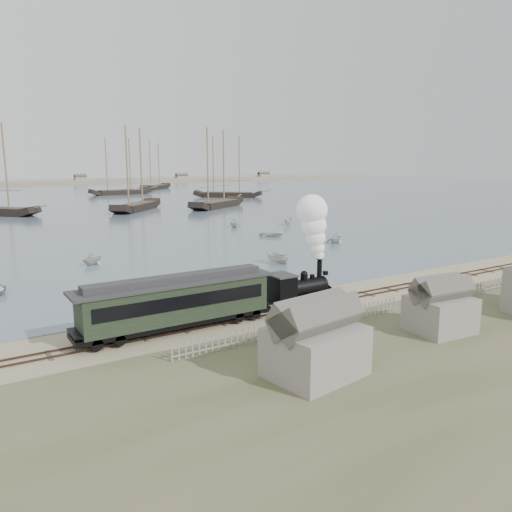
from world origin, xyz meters
TOP-DOWN VIEW (x-y plane):
  - ground at (0.00, 0.00)m, footprint 600.00×600.00m
  - harbor_water at (0.00, 170.00)m, footprint 600.00×336.00m
  - rail_track at (0.00, -2.00)m, footprint 120.00×1.80m
  - picket_fence_west at (-6.50, -7.00)m, footprint 19.00×0.10m
  - picket_fence_east at (12.50, -7.50)m, footprint 15.00×0.10m
  - shed_left at (-10.00, -13.00)m, footprint 5.00×4.00m
  - shed_mid at (2.00, -12.00)m, footprint 4.00×3.50m
  - locomotive at (-1.33, -2.00)m, footprint 7.07×2.64m
  - passenger_coach at (-13.45, -2.00)m, footprint 14.41×2.78m
  - beached_dinghy at (0.64, 0.66)m, footprint 2.96×3.71m
  - rowboat_1 at (-12.50, 24.38)m, footprint 3.38×3.54m
  - rowboat_2 at (5.77, 13.34)m, footprint 3.57×2.12m
  - rowboat_3 at (17.14, 31.26)m, footprint 4.45×4.57m
  - rowboat_4 at (21.58, 21.13)m, footprint 3.34×3.63m
  - rowboat_5 at (27.94, 41.58)m, footprint 3.33×3.38m
  - rowboat_7 at (17.87, 44.25)m, footprint 3.35×3.01m
  - schooner_3 at (13.81, 84.38)m, footprint 18.22×19.56m
  - schooner_4 at (33.73, 80.27)m, footprint 21.26×16.55m
  - schooner_5 at (54.32, 111.38)m, footprint 20.54×18.55m
  - schooner_8 at (28.73, 143.88)m, footprint 22.48×6.58m
  - schooner_9 at (52.34, 170.52)m, footprint 19.02×18.28m

SIDE VIEW (x-z plane):
  - ground at x=0.00m, z-range 0.00..0.00m
  - picket_fence_west at x=-6.50m, z-range -0.60..0.60m
  - picket_fence_east at x=12.50m, z-range -0.60..0.60m
  - shed_left at x=-10.00m, z-range -2.05..2.05m
  - shed_mid at x=2.00m, z-range -1.80..1.80m
  - harbor_water at x=0.00m, z-range 0.00..0.06m
  - rail_track at x=0.00m, z-range -0.04..0.12m
  - beached_dinghy at x=0.64m, z-range 0.00..0.69m
  - rowboat_3 at x=17.14m, z-range 0.06..0.83m
  - rowboat_2 at x=5.77m, z-range 0.06..1.35m
  - rowboat_5 at x=27.94m, z-range 0.06..1.39m
  - rowboat_1 at x=-12.50m, z-range 0.06..1.51m
  - rowboat_7 at x=17.87m, z-range 0.06..1.63m
  - rowboat_4 at x=21.58m, z-range 0.06..1.66m
  - passenger_coach at x=-13.45m, z-range 0.46..3.96m
  - locomotive at x=-1.33m, z-range -0.33..8.48m
  - schooner_3 at x=13.81m, z-range 0.06..20.06m
  - schooner_4 at x=33.73m, z-range 0.06..20.06m
  - schooner_5 at x=54.32m, z-range 0.06..20.06m
  - schooner_8 at x=28.73m, z-range 0.06..20.06m
  - schooner_9 at x=52.34m, z-range 0.06..20.06m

